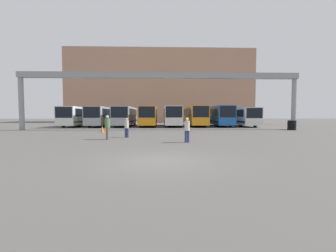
{
  "coord_description": "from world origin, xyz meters",
  "views": [
    {
      "loc": [
        0.06,
        -9.05,
        1.89
      ],
      "look_at": [
        1.07,
        22.53,
        0.3
      ],
      "focal_mm": 24.0,
      "sensor_mm": 36.0,
      "label": 1
    }
  ],
  "objects_px": {
    "bus_slot_5": "(195,115)",
    "pedestrian_near_right": "(107,127)",
    "bus_slot_4": "(172,115)",
    "bus_slot_2": "(126,115)",
    "pedestrian_mid_left": "(127,127)",
    "bus_slot_0": "(79,115)",
    "bus_slot_7": "(241,116)",
    "traffic_cone": "(102,129)",
    "tire_stack": "(292,125)",
    "bus_slot_6": "(219,115)",
    "bus_slot_1": "(103,115)",
    "pedestrian_mid_right": "(187,129)",
    "bus_slot_3": "(149,115)"
  },
  "relations": [
    {
      "from": "bus_slot_1",
      "to": "tire_stack",
      "type": "distance_m",
      "value": 27.93
    },
    {
      "from": "bus_slot_4",
      "to": "bus_slot_5",
      "type": "distance_m",
      "value": 3.95
    },
    {
      "from": "pedestrian_mid_left",
      "to": "bus_slot_5",
      "type": "bearing_deg",
      "value": -118.64
    },
    {
      "from": "bus_slot_5",
      "to": "bus_slot_6",
      "type": "bearing_deg",
      "value": -14.46
    },
    {
      "from": "pedestrian_mid_left",
      "to": "traffic_cone",
      "type": "relative_size",
      "value": 2.25
    },
    {
      "from": "bus_slot_1",
      "to": "bus_slot_5",
      "type": "bearing_deg",
      "value": -0.0
    },
    {
      "from": "pedestrian_mid_right",
      "to": "bus_slot_3",
      "type": "bearing_deg",
      "value": 81.66
    },
    {
      "from": "bus_slot_7",
      "to": "tire_stack",
      "type": "xyz_separation_m",
      "value": [
        2.86,
        -9.63,
        -1.11
      ]
    },
    {
      "from": "traffic_cone",
      "to": "bus_slot_6",
      "type": "bearing_deg",
      "value": 38.54
    },
    {
      "from": "bus_slot_6",
      "to": "pedestrian_mid_right",
      "type": "height_order",
      "value": "bus_slot_6"
    },
    {
      "from": "bus_slot_1",
      "to": "bus_slot_7",
      "type": "xyz_separation_m",
      "value": [
        23.0,
        -0.86,
        -0.07
      ]
    },
    {
      "from": "bus_slot_2",
      "to": "traffic_cone",
      "type": "relative_size",
      "value": 15.62
    },
    {
      "from": "pedestrian_mid_right",
      "to": "bus_slot_2",
      "type": "bearing_deg",
      "value": 90.72
    },
    {
      "from": "bus_slot_1",
      "to": "tire_stack",
      "type": "bearing_deg",
      "value": -22.07
    },
    {
      "from": "bus_slot_2",
      "to": "bus_slot_5",
      "type": "height_order",
      "value": "bus_slot_5"
    },
    {
      "from": "bus_slot_2",
      "to": "bus_slot_3",
      "type": "distance_m",
      "value": 3.88
    },
    {
      "from": "bus_slot_0",
      "to": "bus_slot_7",
      "type": "height_order",
      "value": "bus_slot_0"
    },
    {
      "from": "bus_slot_6",
      "to": "bus_slot_1",
      "type": "bearing_deg",
      "value": 177.05
    },
    {
      "from": "bus_slot_1",
      "to": "pedestrian_mid_right",
      "type": "bearing_deg",
      "value": -63.08
    },
    {
      "from": "bus_slot_7",
      "to": "bus_slot_0",
      "type": "bearing_deg",
      "value": 179.01
    },
    {
      "from": "bus_slot_2",
      "to": "bus_slot_4",
      "type": "xyz_separation_m",
      "value": [
        7.67,
        -0.45,
        0.04
      ]
    },
    {
      "from": "bus_slot_4",
      "to": "bus_slot_2",
      "type": "bearing_deg",
      "value": 176.64
    },
    {
      "from": "bus_slot_3",
      "to": "bus_slot_6",
      "type": "relative_size",
      "value": 0.98
    },
    {
      "from": "bus_slot_2",
      "to": "bus_slot_3",
      "type": "bearing_deg",
      "value": -9.09
    },
    {
      "from": "pedestrian_near_right",
      "to": "bus_slot_4",
      "type": "bearing_deg",
      "value": -23.27
    },
    {
      "from": "bus_slot_4",
      "to": "bus_slot_5",
      "type": "relative_size",
      "value": 0.85
    },
    {
      "from": "bus_slot_1",
      "to": "bus_slot_5",
      "type": "distance_m",
      "value": 15.34
    },
    {
      "from": "bus_slot_2",
      "to": "pedestrian_mid_left",
      "type": "bearing_deg",
      "value": -80.87
    },
    {
      "from": "bus_slot_3",
      "to": "bus_slot_7",
      "type": "distance_m",
      "value": 15.34
    },
    {
      "from": "pedestrian_near_right",
      "to": "bus_slot_0",
      "type": "bearing_deg",
      "value": 18.7
    },
    {
      "from": "bus_slot_4",
      "to": "pedestrian_mid_left",
      "type": "bearing_deg",
      "value": -104.57
    },
    {
      "from": "bus_slot_6",
      "to": "pedestrian_near_right",
      "type": "height_order",
      "value": "bus_slot_6"
    },
    {
      "from": "bus_slot_3",
      "to": "pedestrian_mid_left",
      "type": "bearing_deg",
      "value": -92.75
    },
    {
      "from": "pedestrian_near_right",
      "to": "tire_stack",
      "type": "height_order",
      "value": "pedestrian_near_right"
    },
    {
      "from": "bus_slot_1",
      "to": "bus_slot_6",
      "type": "distance_m",
      "value": 19.2
    },
    {
      "from": "pedestrian_mid_right",
      "to": "tire_stack",
      "type": "height_order",
      "value": "pedestrian_mid_right"
    },
    {
      "from": "pedestrian_mid_left",
      "to": "pedestrian_near_right",
      "type": "height_order",
      "value": "pedestrian_near_right"
    },
    {
      "from": "bus_slot_2",
      "to": "bus_slot_4",
      "type": "distance_m",
      "value": 7.68
    },
    {
      "from": "bus_slot_0",
      "to": "pedestrian_mid_left",
      "type": "bearing_deg",
      "value": -60.24
    },
    {
      "from": "bus_slot_0",
      "to": "tire_stack",
      "type": "bearing_deg",
      "value": -18.77
    },
    {
      "from": "pedestrian_near_right",
      "to": "tire_stack",
      "type": "distance_m",
      "value": 22.63
    },
    {
      "from": "bus_slot_5",
      "to": "pedestrian_near_right",
      "type": "bearing_deg",
      "value": -115.48
    },
    {
      "from": "pedestrian_near_right",
      "to": "traffic_cone",
      "type": "height_order",
      "value": "pedestrian_near_right"
    },
    {
      "from": "pedestrian_near_right",
      "to": "pedestrian_mid_right",
      "type": "relative_size",
      "value": 1.09
    },
    {
      "from": "bus_slot_3",
      "to": "bus_slot_6",
      "type": "height_order",
      "value": "bus_slot_6"
    },
    {
      "from": "bus_slot_6",
      "to": "bus_slot_7",
      "type": "height_order",
      "value": "bus_slot_6"
    },
    {
      "from": "bus_slot_1",
      "to": "pedestrian_mid_right",
      "type": "xyz_separation_m",
      "value": [
        11.43,
        -22.51,
        -0.88
      ]
    },
    {
      "from": "bus_slot_0",
      "to": "bus_slot_7",
      "type": "distance_m",
      "value": 26.84
    },
    {
      "from": "bus_slot_4",
      "to": "tire_stack",
      "type": "height_order",
      "value": "bus_slot_4"
    },
    {
      "from": "bus_slot_7",
      "to": "bus_slot_3",
      "type": "bearing_deg",
      "value": -179.06
    }
  ]
}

